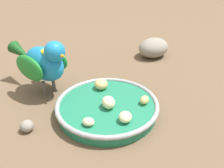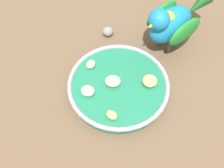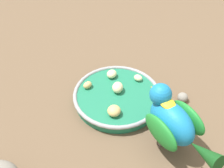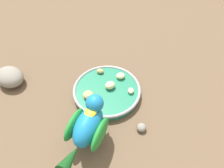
{
  "view_description": "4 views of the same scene",
  "coord_description": "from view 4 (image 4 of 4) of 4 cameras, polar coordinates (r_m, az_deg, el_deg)",
  "views": [
    {
      "loc": [
        0.33,
        -0.34,
        0.34
      ],
      "look_at": [
        -0.02,
        0.0,
        0.06
      ],
      "focal_mm": 40.66,
      "sensor_mm": 36.0,
      "label": 1
    },
    {
      "loc": [
        0.19,
        0.27,
        0.57
      ],
      "look_at": [
        0.01,
        -0.01,
        0.06
      ],
      "focal_mm": 46.94,
      "sensor_mm": 36.0,
      "label": 2
    },
    {
      "loc": [
        -0.47,
        0.2,
        0.53
      ],
      "look_at": [
        0.01,
        -0.02,
        0.04
      ],
      "focal_mm": 44.08,
      "sensor_mm": 36.0,
      "label": 3
    },
    {
      "loc": [
        -0.38,
        -0.25,
        0.54
      ],
      "look_at": [
        -0.01,
        -0.04,
        0.06
      ],
      "focal_mm": 31.78,
      "sensor_mm": 36.0,
      "label": 4
    }
  ],
  "objects": [
    {
      "name": "apple_piece_1",
      "position": [
        0.66,
        5.43,
        -1.94
      ],
      "size": [
        0.03,
        0.03,
        0.02
      ],
      "primitive_type": "ellipsoid",
      "rotation": [
        0.0,
        0.0,
        3.58
      ],
      "color": "beige",
      "rests_on": "feeding_bowl"
    },
    {
      "name": "parrot",
      "position": [
        0.52,
        -7.06,
        -12.01
      ],
      "size": [
        0.21,
        0.11,
        0.15
      ],
      "rotation": [
        0.0,
        0.0,
        0.13
      ],
      "color": "#59544C",
      "rests_on": "ground_plane"
    },
    {
      "name": "apple_piece_4",
      "position": [
        0.72,
        -3.45,
        3.73
      ],
      "size": [
        0.03,
        0.03,
        0.02
      ],
      "primitive_type": "ellipsoid",
      "rotation": [
        0.0,
        0.0,
        1.91
      ],
      "color": "tan",
      "rests_on": "feeding_bowl"
    },
    {
      "name": "apple_piece_0",
      "position": [
        0.66,
        -0.66,
        -0.51
      ],
      "size": [
        0.04,
        0.04,
        0.03
      ],
      "primitive_type": "ellipsoid",
      "rotation": [
        0.0,
        0.0,
        2.6
      ],
      "color": "beige",
      "rests_on": "feeding_bowl"
    },
    {
      "name": "apple_piece_2",
      "position": [
        0.7,
        2.47,
        2.34
      ],
      "size": [
        0.04,
        0.04,
        0.02
      ],
      "primitive_type": "ellipsoid",
      "rotation": [
        0.0,
        0.0,
        2.24
      ],
      "color": "beige",
      "rests_on": "feeding_bowl"
    },
    {
      "name": "ground_plane",
      "position": [
        0.7,
        -2.55,
        -1.52
      ],
      "size": [
        4.0,
        4.0,
        0.0
      ],
      "primitive_type": "plane",
      "color": "brown"
    },
    {
      "name": "rock_large",
      "position": [
        0.79,
        -27.34,
        1.84
      ],
      "size": [
        0.09,
        0.11,
        0.06
      ],
      "primitive_type": "ellipsoid",
      "rotation": [
        0.0,
        0.0,
        4.61
      ],
      "color": "gray",
      "rests_on": "ground_plane"
    },
    {
      "name": "pebble_0",
      "position": [
        0.61,
        8.45,
        -12.29
      ],
      "size": [
        0.04,
        0.04,
        0.02
      ],
      "primitive_type": "ellipsoid",
      "rotation": [
        0.0,
        0.0,
        2.66
      ],
      "color": "gray",
      "rests_on": "ground_plane"
    },
    {
      "name": "feeding_bowl",
      "position": [
        0.68,
        -1.47,
        -1.95
      ],
      "size": [
        0.23,
        0.23,
        0.03
      ],
      "color": "#1E7251",
      "rests_on": "ground_plane"
    },
    {
      "name": "apple_piece_3",
      "position": [
        0.64,
        -6.89,
        -3.12
      ],
      "size": [
        0.05,
        0.05,
        0.02
      ],
      "primitive_type": "ellipsoid",
      "rotation": [
        0.0,
        0.0,
        5.47
      ],
      "color": "tan",
      "rests_on": "feeding_bowl"
    }
  ]
}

